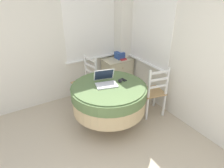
% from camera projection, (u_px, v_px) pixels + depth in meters
% --- Properties ---
extents(corner_room_shell, '(4.48, 4.60, 2.55)m').
position_uv_depth(corner_room_shell, '(112.00, 47.00, 3.21)').
color(corner_room_shell, white).
rests_on(corner_room_shell, ground_plane).
extents(round_dining_table, '(1.20, 1.20, 0.78)m').
position_uv_depth(round_dining_table, '(109.00, 96.00, 3.21)').
color(round_dining_table, '#4C3D2D').
rests_on(round_dining_table, ground_plane).
extents(laptop, '(0.39, 0.38, 0.22)m').
position_uv_depth(laptop, '(106.00, 81.00, 3.15)').
color(laptop, silver).
rests_on(laptop, round_dining_table).
extents(computer_mouse, '(0.06, 0.09, 0.05)m').
position_uv_depth(computer_mouse, '(120.00, 81.00, 3.22)').
color(computer_mouse, black).
rests_on(computer_mouse, round_dining_table).
extents(cell_phone, '(0.07, 0.12, 0.01)m').
position_uv_depth(cell_phone, '(123.00, 80.00, 3.29)').
color(cell_phone, black).
rests_on(cell_phone, round_dining_table).
extents(dining_chair_near_back_window, '(0.45, 0.46, 0.97)m').
position_uv_depth(dining_chair_near_back_window, '(86.00, 82.00, 3.92)').
color(dining_chair_near_back_window, tan).
rests_on(dining_chair_near_back_window, ground_plane).
extents(dining_chair_near_right_window, '(0.47, 0.46, 0.97)m').
position_uv_depth(dining_chair_near_right_window, '(153.00, 92.00, 3.56)').
color(dining_chair_near_right_window, tan).
rests_on(dining_chair_near_right_window, ground_plane).
extents(corner_cabinet, '(0.62, 0.44, 0.73)m').
position_uv_depth(corner_cabinet, '(117.00, 74.00, 4.48)').
color(corner_cabinet, beige).
rests_on(corner_cabinet, ground_plane).
extents(storage_box, '(0.16, 0.19, 0.14)m').
position_uv_depth(storage_box, '(120.00, 55.00, 4.31)').
color(storage_box, '#2D4C93').
rests_on(storage_box, corner_cabinet).
extents(book_on_cabinet, '(0.13, 0.24, 0.02)m').
position_uv_depth(book_on_cabinet, '(121.00, 58.00, 4.31)').
color(book_on_cabinet, '#BC3338').
rests_on(book_on_cabinet, corner_cabinet).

